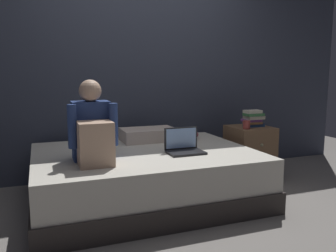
{
  "coord_description": "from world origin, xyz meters",
  "views": [
    {
      "loc": [
        -1.09,
        -2.68,
        1.17
      ],
      "look_at": [
        -0.05,
        0.1,
        0.72
      ],
      "focal_mm": 36.92,
      "sensor_mm": 36.0,
      "label": 1
    }
  ],
  "objects_px": {
    "person_sitting": "(93,131)",
    "laptop": "(184,146)",
    "mug": "(247,125)",
    "clothes_pile": "(185,134)",
    "book_stack": "(253,118)",
    "pillow": "(148,135)",
    "nightstand": "(249,153)",
    "bed": "(145,176)"
  },
  "relations": [
    {
      "from": "mug",
      "to": "clothes_pile",
      "type": "height_order",
      "value": "mug"
    },
    {
      "from": "laptop",
      "to": "nightstand",
      "type": "bearing_deg",
      "value": 23.79
    },
    {
      "from": "laptop",
      "to": "mug",
      "type": "distance_m",
      "value": 0.93
    },
    {
      "from": "nightstand",
      "to": "pillow",
      "type": "relative_size",
      "value": 1.05
    },
    {
      "from": "bed",
      "to": "pillow",
      "type": "relative_size",
      "value": 3.57
    },
    {
      "from": "pillow",
      "to": "nightstand",
      "type": "bearing_deg",
      "value": -10.42
    },
    {
      "from": "book_stack",
      "to": "clothes_pile",
      "type": "xyz_separation_m",
      "value": [
        -0.75,
        0.16,
        -0.16
      ]
    },
    {
      "from": "bed",
      "to": "pillow",
      "type": "xyz_separation_m",
      "value": [
        0.18,
        0.45,
        0.3
      ]
    },
    {
      "from": "person_sitting",
      "to": "laptop",
      "type": "relative_size",
      "value": 2.05
    },
    {
      "from": "mug",
      "to": "person_sitting",
      "type": "bearing_deg",
      "value": -168.24
    },
    {
      "from": "person_sitting",
      "to": "book_stack",
      "type": "height_order",
      "value": "person_sitting"
    },
    {
      "from": "bed",
      "to": "book_stack",
      "type": "xyz_separation_m",
      "value": [
        1.33,
        0.24,
        0.45
      ]
    },
    {
      "from": "person_sitting",
      "to": "laptop",
      "type": "height_order",
      "value": "person_sitting"
    },
    {
      "from": "person_sitting",
      "to": "book_stack",
      "type": "relative_size",
      "value": 2.96
    },
    {
      "from": "mug",
      "to": "bed",
      "type": "bearing_deg",
      "value": -173.99
    },
    {
      "from": "bed",
      "to": "book_stack",
      "type": "height_order",
      "value": "book_stack"
    },
    {
      "from": "book_stack",
      "to": "mug",
      "type": "height_order",
      "value": "book_stack"
    },
    {
      "from": "person_sitting",
      "to": "mug",
      "type": "xyz_separation_m",
      "value": [
        1.67,
        0.35,
        -0.09
      ]
    },
    {
      "from": "person_sitting",
      "to": "book_stack",
      "type": "xyz_separation_m",
      "value": [
        1.83,
        0.46,
        -0.04
      ]
    },
    {
      "from": "mug",
      "to": "clothes_pile",
      "type": "bearing_deg",
      "value": 155.19
    },
    {
      "from": "person_sitting",
      "to": "pillow",
      "type": "xyz_separation_m",
      "value": [
        0.68,
        0.67,
        -0.19
      ]
    },
    {
      "from": "laptop",
      "to": "clothes_pile",
      "type": "height_order",
      "value": "laptop"
    },
    {
      "from": "pillow",
      "to": "mug",
      "type": "height_order",
      "value": "mug"
    },
    {
      "from": "laptop",
      "to": "clothes_pile",
      "type": "bearing_deg",
      "value": 65.26
    },
    {
      "from": "laptop",
      "to": "pillow",
      "type": "relative_size",
      "value": 0.57
    },
    {
      "from": "nightstand",
      "to": "person_sitting",
      "type": "bearing_deg",
      "value": -165.44
    },
    {
      "from": "pillow",
      "to": "book_stack",
      "type": "bearing_deg",
      "value": -10.35
    },
    {
      "from": "bed",
      "to": "person_sitting",
      "type": "bearing_deg",
      "value": -155.84
    },
    {
      "from": "book_stack",
      "to": "mug",
      "type": "bearing_deg",
      "value": -143.98
    },
    {
      "from": "person_sitting",
      "to": "laptop",
      "type": "distance_m",
      "value": 0.83
    },
    {
      "from": "laptop",
      "to": "book_stack",
      "type": "relative_size",
      "value": 1.44
    },
    {
      "from": "laptop",
      "to": "person_sitting",
      "type": "bearing_deg",
      "value": -177.87
    },
    {
      "from": "nightstand",
      "to": "clothes_pile",
      "type": "bearing_deg",
      "value": 168.02
    },
    {
      "from": "laptop",
      "to": "bed",
      "type": "bearing_deg",
      "value": 147.73
    },
    {
      "from": "pillow",
      "to": "mug",
      "type": "bearing_deg",
      "value": -18.19
    },
    {
      "from": "nightstand",
      "to": "clothes_pile",
      "type": "height_order",
      "value": "nightstand"
    },
    {
      "from": "person_sitting",
      "to": "pillow",
      "type": "height_order",
      "value": "person_sitting"
    },
    {
      "from": "nightstand",
      "to": "book_stack",
      "type": "relative_size",
      "value": 2.66
    },
    {
      "from": "mug",
      "to": "clothes_pile",
      "type": "distance_m",
      "value": 0.66
    },
    {
      "from": "bed",
      "to": "book_stack",
      "type": "bearing_deg",
      "value": 10.2
    },
    {
      "from": "book_stack",
      "to": "mug",
      "type": "relative_size",
      "value": 2.46
    },
    {
      "from": "laptop",
      "to": "mug",
      "type": "bearing_deg",
      "value": 20.22
    }
  ]
}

